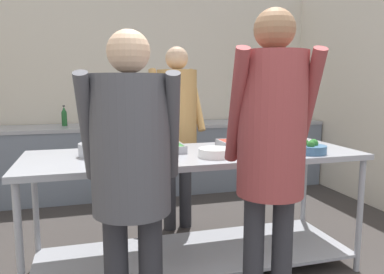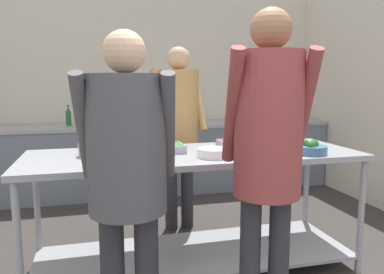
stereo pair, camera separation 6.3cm
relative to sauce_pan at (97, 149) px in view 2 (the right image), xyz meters
The scene contains 12 objects.
wall_rear 2.56m from the sauce_pan, 74.25° to the left, with size 4.82×0.06×2.65m.
back_counter 2.23m from the sauce_pan, 71.57° to the left, with size 4.66×0.65×0.88m.
serving_counter 0.77m from the sauce_pan, ahead, with size 2.40×0.83×0.89m.
sauce_pan is the anchor object (origin of this frame).
serving_tray_vegetables 0.42m from the sauce_pan, ahead, with size 0.39×0.27×0.05m.
plate_stack 0.81m from the sauce_pan, 18.18° to the right, with size 0.24×0.24×0.06m.
serving_tray_roast 1.13m from the sauce_pan, ahead, with size 0.40×0.34×0.05m.
broccoli_bowl 1.50m from the sauce_pan, 12.46° to the right, with size 0.22×0.22×0.10m.
guest_serving_left 1.24m from the sauce_pan, 46.10° to the right, with size 0.50×0.41×1.77m.
guest_serving_right 0.80m from the sauce_pan, 79.89° to the right, with size 0.53×0.39×1.65m.
cook_behind_counter 1.08m from the sauce_pan, 45.54° to the left, with size 0.51×0.40×1.72m.
water_bottle 2.15m from the sauce_pan, 98.55° to the left, with size 0.06×0.06×0.25m.
Camera 2 is at (-0.69, -0.93, 1.39)m, focal length 35.00 mm.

